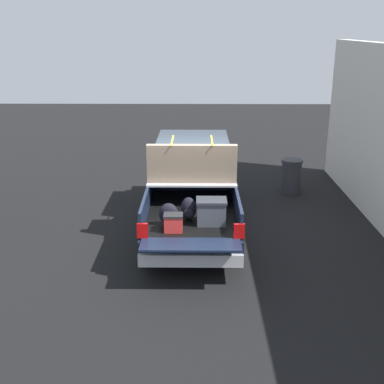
% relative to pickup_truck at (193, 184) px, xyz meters
% --- Properties ---
extents(ground_plane, '(40.00, 40.00, 0.00)m').
position_rel_pickup_truck_xyz_m(ground_plane, '(-0.37, 0.00, -0.98)').
color(ground_plane, black).
extents(pickup_truck, '(6.05, 2.06, 2.23)m').
position_rel_pickup_truck_xyz_m(pickup_truck, '(0.00, 0.00, 0.00)').
color(pickup_truck, '#162138').
rests_on(pickup_truck, ground_plane).
extents(trash_can, '(0.60, 0.60, 0.98)m').
position_rel_pickup_truck_xyz_m(trash_can, '(2.30, -2.81, -0.49)').
color(trash_can, '#2D2D33').
rests_on(trash_can, ground_plane).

